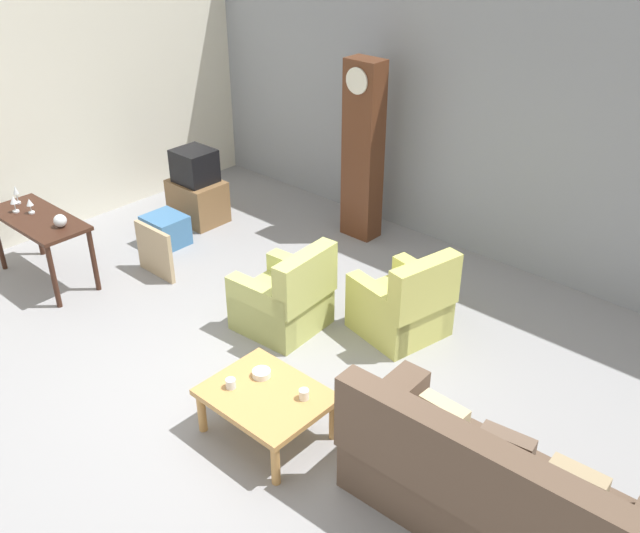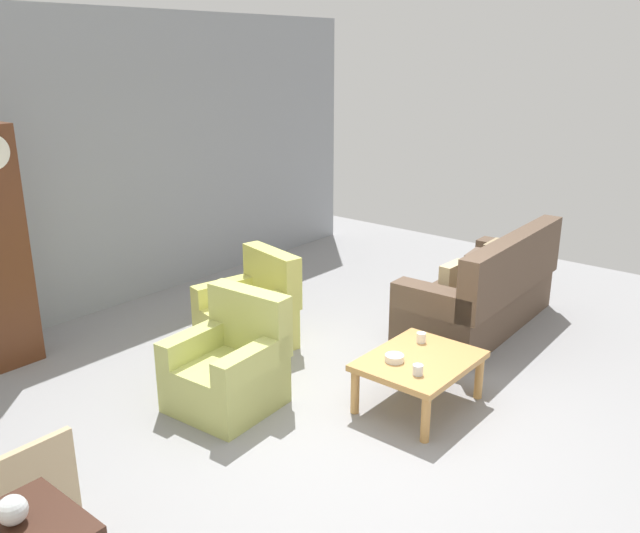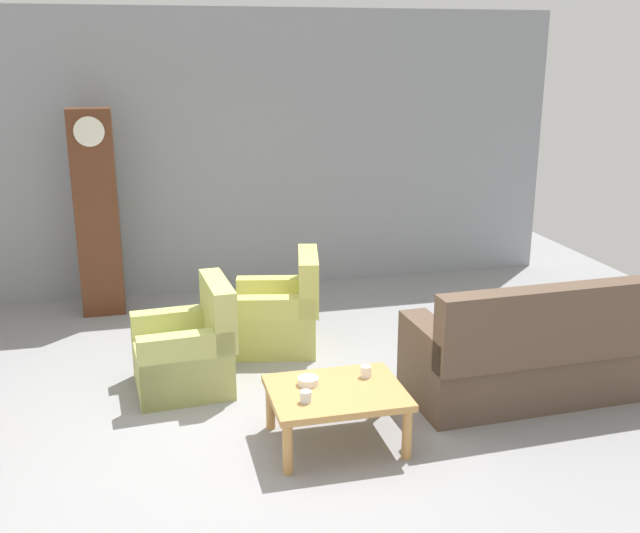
# 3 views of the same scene
# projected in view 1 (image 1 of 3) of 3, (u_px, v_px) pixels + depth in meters

# --- Properties ---
(ground_plane) EXTENTS (10.40, 10.40, 0.00)m
(ground_plane) POSITION_uv_depth(u_px,v_px,m) (252.00, 388.00, 6.19)
(ground_plane) COLOR gray
(garage_door_wall) EXTENTS (8.40, 0.16, 3.20)m
(garage_door_wall) POSITION_uv_depth(u_px,v_px,m) (483.00, 119.00, 7.72)
(garage_door_wall) COLOR gray
(garage_door_wall) RESTS_ON ground_plane
(pegboard_wall_left) EXTENTS (0.12, 6.40, 2.88)m
(pegboard_wall_left) POSITION_uv_depth(u_px,v_px,m) (26.00, 121.00, 8.18)
(pegboard_wall_left) COLOR silver
(pegboard_wall_left) RESTS_ON ground_plane
(couch_floral) EXTENTS (2.13, 0.95, 1.04)m
(couch_floral) POSITION_uv_depth(u_px,v_px,m) (492.00, 494.00, 4.68)
(couch_floral) COLOR brown
(couch_floral) RESTS_ON ground_plane
(armchair_olive_near) EXTENTS (0.84, 0.82, 0.92)m
(armchair_olive_near) POSITION_uv_depth(u_px,v_px,m) (285.00, 301.00, 6.87)
(armchair_olive_near) COLOR #B7BC66
(armchair_olive_near) RESTS_ON ground_plane
(armchair_olive_far) EXTENTS (0.93, 0.91, 0.92)m
(armchair_olive_far) POSITION_uv_depth(u_px,v_px,m) (403.00, 306.00, 6.78)
(armchair_olive_far) COLOR #C8C662
(armchair_olive_far) RESTS_ON ground_plane
(coffee_table_wood) EXTENTS (0.96, 0.76, 0.42)m
(coffee_table_wood) POSITION_uv_depth(u_px,v_px,m) (266.00, 399.00, 5.51)
(coffee_table_wood) COLOR tan
(coffee_table_wood) RESTS_ON ground_plane
(console_table_dark) EXTENTS (1.30, 0.56, 0.76)m
(console_table_dark) POSITION_uv_depth(u_px,v_px,m) (39.00, 226.00, 7.52)
(console_table_dark) COLOR #381E14
(console_table_dark) RESTS_ON ground_plane
(grandfather_clock) EXTENTS (0.44, 0.30, 2.18)m
(grandfather_clock) POSITION_uv_depth(u_px,v_px,m) (363.00, 151.00, 8.27)
(grandfather_clock) COLOR #562D19
(grandfather_clock) RESTS_ON ground_plane
(tv_stand_cabinet) EXTENTS (0.68, 0.52, 0.55)m
(tv_stand_cabinet) POSITION_uv_depth(u_px,v_px,m) (198.00, 201.00, 9.03)
(tv_stand_cabinet) COLOR brown
(tv_stand_cabinet) RESTS_ON ground_plane
(tv_crt) EXTENTS (0.48, 0.44, 0.42)m
(tv_crt) POSITION_uv_depth(u_px,v_px,m) (195.00, 166.00, 8.79)
(tv_crt) COLOR black
(tv_crt) RESTS_ON tv_stand_cabinet
(framed_picture_leaning) EXTENTS (0.60, 0.05, 0.59)m
(framed_picture_leaning) POSITION_uv_depth(u_px,v_px,m) (155.00, 252.00, 7.78)
(framed_picture_leaning) COLOR tan
(framed_picture_leaning) RESTS_ON ground_plane
(storage_box_blue) EXTENTS (0.47, 0.43, 0.37)m
(storage_box_blue) POSITION_uv_depth(u_px,v_px,m) (166.00, 230.00, 8.49)
(storage_box_blue) COLOR teal
(storage_box_blue) RESTS_ON ground_plane
(glass_dome_cloche) EXTENTS (0.14, 0.14, 0.14)m
(glass_dome_cloche) POSITION_uv_depth(u_px,v_px,m) (60.00, 221.00, 7.24)
(glass_dome_cloche) COLOR silver
(glass_dome_cloche) RESTS_ON console_table_dark
(cup_white_porcelain) EXTENTS (0.08, 0.08, 0.08)m
(cup_white_porcelain) POSITION_uv_depth(u_px,v_px,m) (304.00, 394.00, 5.40)
(cup_white_porcelain) COLOR white
(cup_white_porcelain) RESTS_ON coffee_table_wood
(cup_blue_rimmed) EXTENTS (0.08, 0.08, 0.08)m
(cup_blue_rimmed) POSITION_uv_depth(u_px,v_px,m) (231.00, 383.00, 5.52)
(cup_blue_rimmed) COLOR silver
(cup_blue_rimmed) RESTS_ON coffee_table_wood
(bowl_white_stacked) EXTENTS (0.15, 0.15, 0.05)m
(bowl_white_stacked) POSITION_uv_depth(u_px,v_px,m) (262.00, 373.00, 5.65)
(bowl_white_stacked) COLOR white
(bowl_white_stacked) RESTS_ON coffee_table_wood
(wine_glass_tall) EXTENTS (0.06, 0.06, 0.22)m
(wine_glass_tall) POSITION_uv_depth(u_px,v_px,m) (16.00, 192.00, 7.71)
(wine_glass_tall) COLOR silver
(wine_glass_tall) RESTS_ON console_table_dark
(wine_glass_mid) EXTENTS (0.08, 0.08, 0.19)m
(wine_glass_mid) POSITION_uv_depth(u_px,v_px,m) (14.00, 202.00, 7.52)
(wine_glass_mid) COLOR silver
(wine_glass_mid) RESTS_ON console_table_dark
(wine_glass_short) EXTENTS (0.07, 0.07, 0.17)m
(wine_glass_short) POSITION_uv_depth(u_px,v_px,m) (30.00, 204.00, 7.50)
(wine_glass_short) COLOR silver
(wine_glass_short) RESTS_ON console_table_dark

